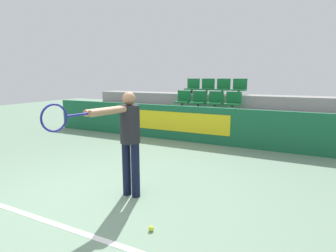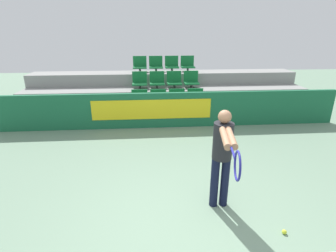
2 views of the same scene
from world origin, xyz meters
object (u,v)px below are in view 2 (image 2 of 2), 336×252
stadium_chair_5 (157,81)px  tennis_ball (284,232)px  stadium_chair_0 (140,100)px  stadium_chair_3 (196,99)px  stadium_chair_2 (177,99)px  stadium_chair_6 (174,81)px  tennis_player (223,152)px  stadium_chair_10 (172,65)px  stadium_chair_7 (191,80)px  stadium_chair_1 (158,100)px  stadium_chair_11 (188,64)px  stadium_chair_4 (140,81)px  stadium_chair_9 (156,65)px  stadium_chair_8 (140,65)px

stadium_chair_5 → tennis_ball: 6.25m
stadium_chair_0 → stadium_chair_3: same height
stadium_chair_2 → tennis_ball: 5.19m
stadium_chair_3 → stadium_chair_5: 1.53m
stadium_chair_0 → stadium_chair_3: bearing=0.0°
stadium_chair_3 → stadium_chair_6: (-0.58, 0.91, 0.41)m
stadium_chair_2 → tennis_player: (0.18, -4.42, 0.33)m
stadium_chair_10 → stadium_chair_7: bearing=-57.4°
stadium_chair_1 → stadium_chair_10: stadium_chair_10 is taller
stadium_chair_0 → stadium_chair_5: stadium_chair_5 is taller
stadium_chair_2 → stadium_chair_7: size_ratio=1.00×
stadium_chair_10 → stadium_chair_11: size_ratio=1.00×
tennis_ball → stadium_chair_4: bearing=109.5°
stadium_chair_3 → stadium_chair_5: stadium_chair_5 is taller
stadium_chair_6 → tennis_ball: bearing=-80.9°
stadium_chair_1 → stadium_chair_9: stadium_chair_9 is taller
stadium_chair_6 → stadium_chair_10: 1.00m
stadium_chair_1 → stadium_chair_2: size_ratio=1.00×
stadium_chair_9 → stadium_chair_10: size_ratio=1.00×
stadium_chair_5 → stadium_chair_6: size_ratio=1.00×
stadium_chair_1 → stadium_chair_8: stadium_chair_8 is taller
stadium_chair_2 → stadium_chair_11: (0.58, 1.81, 0.82)m
tennis_player → stadium_chair_0: bearing=116.3°
stadium_chair_3 → stadium_chair_5: size_ratio=1.00×
stadium_chair_7 → stadium_chair_8: stadium_chair_8 is taller
stadium_chair_0 → stadium_chair_5: bearing=57.4°
stadium_chair_7 → tennis_player: tennis_player is taller
stadium_chair_2 → stadium_chair_10: stadium_chair_10 is taller
stadium_chair_7 → stadium_chair_10: size_ratio=1.00×
stadium_chair_1 → stadium_chair_10: bearing=72.3°
stadium_chair_2 → stadium_chair_11: 2.07m
stadium_chair_0 → stadium_chair_11: bearing=46.2°
stadium_chair_5 → stadium_chair_8: 1.15m
stadium_chair_10 → tennis_ball: stadium_chair_10 is taller
stadium_chair_4 → tennis_ball: size_ratio=8.33×
stadium_chair_1 → stadium_chair_10: (0.58, 1.81, 0.82)m
stadium_chair_0 → stadium_chair_1: bearing=0.0°
stadium_chair_0 → stadium_chair_9: stadium_chair_9 is taller
stadium_chair_3 → tennis_player: (-0.40, -4.42, 0.33)m
stadium_chair_5 → stadium_chair_6: (0.58, 0.00, 0.00)m
stadium_chair_8 → stadium_chair_7: bearing=-27.6°
stadium_chair_2 → stadium_chair_11: stadium_chair_11 is taller
stadium_chair_5 → stadium_chair_4: bearing=180.0°
stadium_chair_9 → stadium_chair_4: bearing=-122.6°
stadium_chair_1 → stadium_chair_5: bearing=90.0°
stadium_chair_11 → stadium_chair_6: bearing=-122.6°
stadium_chair_0 → tennis_player: 4.63m
stadium_chair_4 → stadium_chair_9: 1.15m
stadium_chair_10 → tennis_player: 6.25m
stadium_chair_1 → stadium_chair_6: size_ratio=1.00×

